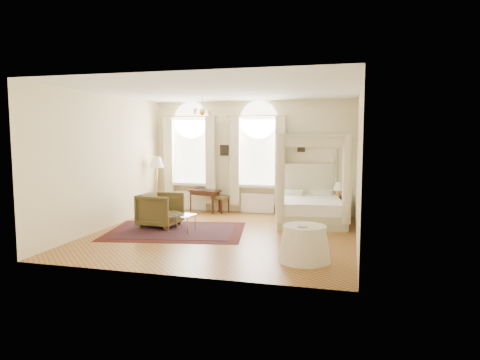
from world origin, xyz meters
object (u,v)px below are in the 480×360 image
object	(u,v)px
writing_desk	(205,193)
stool	(221,199)
coffee_table	(182,216)
floor_lamp	(157,165)
armchair	(160,210)
side_table	(304,244)
nightstand	(342,207)
canopy_bed	(309,203)

from	to	relation	value
writing_desk	stool	bearing A→B (deg)	4.34
coffee_table	floor_lamp	bearing A→B (deg)	127.85
stool	floor_lamp	world-z (taller)	floor_lamp
writing_desk	armchair	bearing A→B (deg)	-99.97
writing_desk	armchair	xyz separation A→B (m)	(-0.39, -2.24, -0.15)
armchair	side_table	distance (m)	4.34
nightstand	stool	distance (m)	3.50
nightstand	armchair	size ratio (longest dim) A/B	0.65
nightstand	coffee_table	bearing A→B (deg)	-144.25
nightstand	floor_lamp	size ratio (longest dim) A/B	0.37
nightstand	floor_lamp	xyz separation A→B (m)	(-5.32, -0.50, 1.11)
stool	floor_lamp	distance (m)	2.14
stool	floor_lamp	bearing A→B (deg)	-164.65
nightstand	side_table	world-z (taller)	side_table
stool	side_table	world-z (taller)	side_table
nightstand	canopy_bed	bearing A→B (deg)	-133.06
coffee_table	side_table	xyz separation A→B (m)	(3.10, -1.69, -0.05)
stool	armchair	xyz separation A→B (m)	(-0.89, -2.28, 0.01)
stool	floor_lamp	xyz separation A→B (m)	(-1.82, -0.50, 1.00)
floor_lamp	armchair	bearing A→B (deg)	-62.28
floor_lamp	side_table	xyz separation A→B (m)	(4.76, -3.83, -1.09)
canopy_bed	floor_lamp	bearing A→B (deg)	175.43
writing_desk	stool	distance (m)	0.52
coffee_table	side_table	size ratio (longest dim) A/B	0.70
nightstand	stool	xyz separation A→B (m)	(-3.50, 0.00, 0.11)
armchair	coffee_table	xyz separation A→B (m)	(0.72, -0.36, -0.05)
armchair	side_table	xyz separation A→B (m)	(3.82, -2.05, -0.10)
writing_desk	armchair	distance (m)	2.28
stool	canopy_bed	bearing A→B (deg)	-17.72
canopy_bed	writing_desk	world-z (taller)	canopy_bed
floor_lamp	side_table	bearing A→B (deg)	-38.83
writing_desk	nightstand	bearing A→B (deg)	0.54
writing_desk	side_table	xyz separation A→B (m)	(3.43, -4.29, -0.25)
floor_lamp	nightstand	bearing A→B (deg)	5.37
nightstand	armchair	distance (m)	4.94
writing_desk	stool	xyz separation A→B (m)	(0.49, 0.04, -0.16)
side_table	armchair	bearing A→B (deg)	151.79
nightstand	stool	world-z (taller)	nightstand
canopy_bed	side_table	xyz separation A→B (m)	(0.24, -3.47, -0.21)
nightstand	armchair	xyz separation A→B (m)	(-4.39, -2.28, 0.12)
coffee_table	side_table	distance (m)	3.53
canopy_bed	nightstand	distance (m)	1.20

